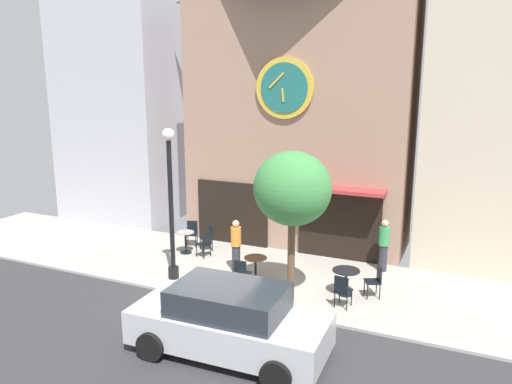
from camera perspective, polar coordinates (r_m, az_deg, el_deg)
name	(u,v)px	position (r m, az deg, el deg)	size (l,w,h in m)	color
ground_plane	(194,317)	(12.88, -7.30, -14.33)	(25.07, 11.45, 0.13)	#9E998E
clock_building	(299,89)	(17.78, 5.00, 11.96)	(8.00, 4.01, 10.87)	#9E7A66
neighbor_building_left	(120,56)	(22.24, -15.68, 15.06)	(5.03, 3.45, 13.87)	#B2B2BC
street_lamp	(171,204)	(14.55, -9.93, -1.44)	(0.36, 0.36, 4.55)	black
street_tree	(292,189)	(12.77, 4.27, 0.31)	(2.08, 1.88, 4.09)	brown
cafe_table_center_right	(186,239)	(17.18, -8.25, -5.48)	(0.61, 0.61, 0.76)	black
cafe_table_near_door	(256,264)	(14.74, -0.06, -8.45)	(0.68, 0.68, 0.72)	black
cafe_table_center	(346,277)	(13.97, 10.48, -9.70)	(0.76, 0.76, 0.73)	black
cafe_chair_by_entrance	(342,289)	(13.19, 10.08, -11.11)	(0.45, 0.45, 0.90)	black
cafe_chair_outer	(208,236)	(17.38, -5.60, -5.10)	(0.57, 0.57, 0.90)	black
cafe_chair_curbside	(242,272)	(14.09, -1.70, -9.32)	(0.40, 0.40, 0.90)	black
cafe_chair_corner	(205,242)	(16.68, -5.96, -5.87)	(0.48, 0.48, 0.90)	black
cafe_chair_under_awning	(376,279)	(14.00, 13.82, -9.85)	(0.53, 0.53, 0.90)	black
cafe_chair_mid_row	(192,231)	(17.94, -7.51, -4.58)	(0.52, 0.52, 0.90)	black
pedestrian_orange	(236,245)	(15.27, -2.35, -6.24)	(0.45, 0.45, 1.67)	#2D2D38
pedestrian_green	(384,245)	(15.82, 14.72, -5.99)	(0.45, 0.45, 1.67)	#2D2D38
parked_car_silver	(229,321)	(10.92, -3.16, -14.80)	(4.35, 2.13, 1.55)	#B7BABF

